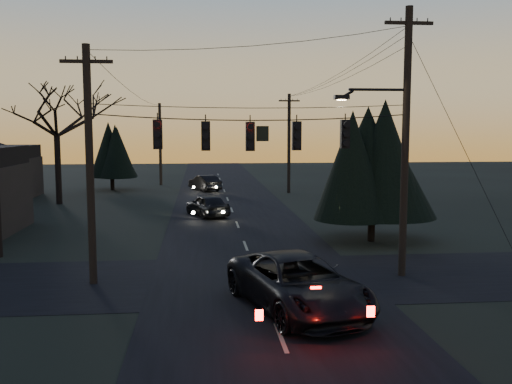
{
  "coord_description": "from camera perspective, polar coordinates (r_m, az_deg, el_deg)",
  "views": [
    {
      "loc": [
        -2.1,
        -10.6,
        5.61
      ],
      "look_at": [
        -0.14,
        9.48,
        3.33
      ],
      "focal_mm": 40.0,
      "sensor_mm": 36.0,
      "label": 1
    }
  ],
  "objects": [
    {
      "name": "sedan_oncoming_b",
      "position": [
        51.21,
        -5.15,
        0.9
      ],
      "size": [
        3.05,
        4.41,
        1.38
      ],
      "primitive_type": "imported",
      "rotation": [
        0.0,
        0.0,
        3.57
      ],
      "color": "black",
      "rests_on": "ground"
    },
    {
      "name": "utility_pole_far_r",
      "position": [
        49.51,
        3.28,
        -0.08
      ],
      "size": [
        1.8,
        0.3,
        8.5
      ],
      "primitive_type": null,
      "color": "black",
      "rests_on": "ground"
    },
    {
      "name": "main_road",
      "position": [
        31.17,
        -1.64,
        -3.91
      ],
      "size": [
        8.0,
        120.0,
        0.02
      ],
      "primitive_type": "cube",
      "color": "black",
      "rests_on": "ground"
    },
    {
      "name": "utility_pole_left",
      "position": [
        21.7,
        -15.93,
        -8.8
      ],
      "size": [
        1.8,
        0.3,
        8.5
      ],
      "primitive_type": null,
      "color": "black",
      "rests_on": "ground"
    },
    {
      "name": "span_signal_assembly",
      "position": [
        20.68,
        -0.43,
        5.71
      ],
      "size": [
        11.5,
        0.44,
        1.46
      ],
      "color": "black",
      "rests_on": "ground"
    },
    {
      "name": "utility_pole_far_l",
      "position": [
        57.01,
        -9.48,
        0.7
      ],
      "size": [
        0.3,
        0.3,
        8.0
      ],
      "primitive_type": null,
      "color": "black",
      "rests_on": "ground"
    },
    {
      "name": "utility_pole_right",
      "position": [
        22.66,
        14.35,
        -8.1
      ],
      "size": [
        5.0,
        0.3,
        10.0
      ],
      "primitive_type": null,
      "color": "black",
      "rests_on": "ground"
    },
    {
      "name": "sedan_oncoming_a",
      "position": [
        36.36,
        -4.88,
        -1.33
      ],
      "size": [
        3.09,
        4.48,
        1.42
      ],
      "primitive_type": "imported",
      "rotation": [
        0.0,
        0.0,
        3.52
      ],
      "color": "black",
      "rests_on": "ground"
    },
    {
      "name": "evergreen_right",
      "position": [
        28.52,
        11.61,
        3.41
      ],
      "size": [
        4.84,
        4.84,
        7.15
      ],
      "color": "black",
      "rests_on": "ground"
    },
    {
      "name": "cross_road",
      "position": [
        21.45,
        0.23,
        -8.7
      ],
      "size": [
        60.0,
        7.0,
        0.02
      ],
      "primitive_type": "cube",
      "color": "black",
      "rests_on": "ground"
    },
    {
      "name": "bare_tree_dist",
      "position": [
        44.28,
        -19.39,
        7.85
      ],
      "size": [
        6.57,
        6.57,
        10.0
      ],
      "color": "black",
      "rests_on": "ground"
    },
    {
      "name": "evergreen_dist",
      "position": [
        53.01,
        -14.24,
        3.73
      ],
      "size": [
        3.96,
        3.96,
        5.38
      ],
      "color": "black",
      "rests_on": "ground"
    },
    {
      "name": "suv_near",
      "position": [
        17.76,
        4.21,
        -9.15
      ],
      "size": [
        4.39,
        6.61,
        1.69
      ],
      "primitive_type": "imported",
      "rotation": [
        0.0,
        0.0,
        0.28
      ],
      "color": "black",
      "rests_on": "ground"
    }
  ]
}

